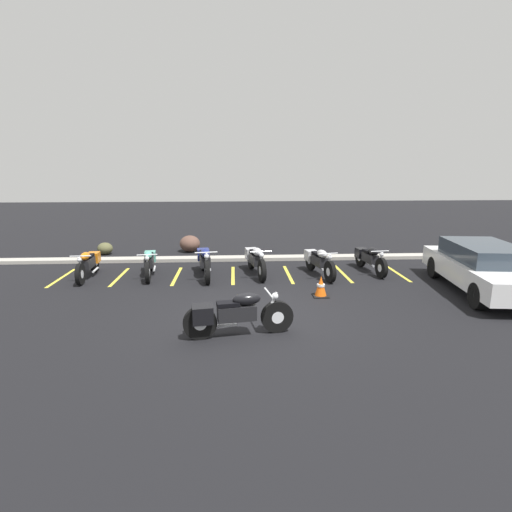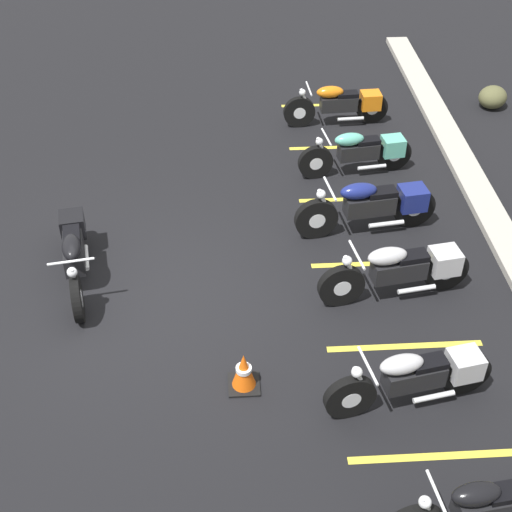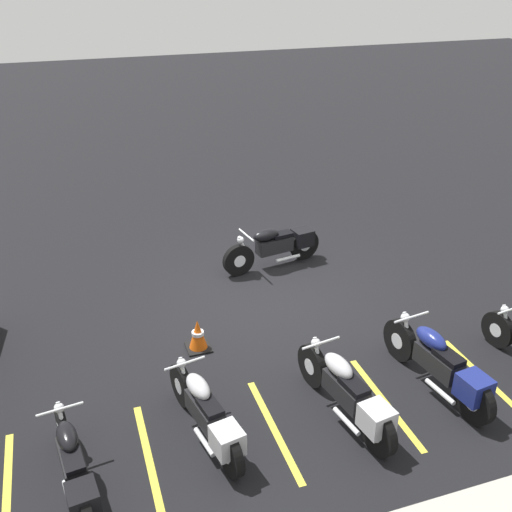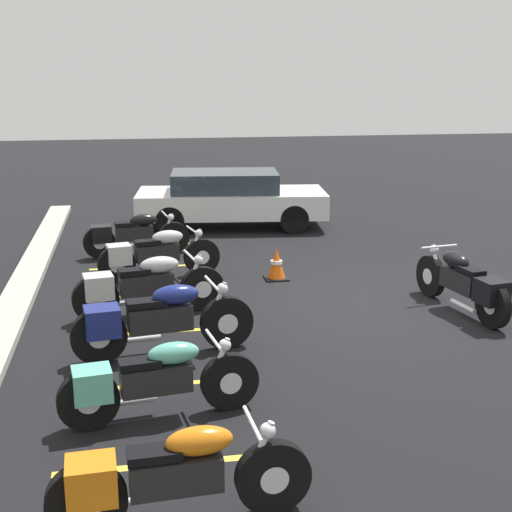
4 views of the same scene
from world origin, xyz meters
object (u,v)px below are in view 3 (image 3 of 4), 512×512
object	(u,v)px
parked_bike_5	(74,467)
parked_bike_4	(207,414)
parked_bike_3	(348,393)
traffic_cone	(198,335)
motorcycle_black_featured	(277,245)
parked_bike_2	(441,365)

from	to	relation	value
parked_bike_5	parked_bike_4	bearing A→B (deg)	-85.40
parked_bike_3	traffic_cone	bearing A→B (deg)	24.96
parked_bike_3	parked_bike_4	bearing A→B (deg)	73.79
parked_bike_3	traffic_cone	world-z (taller)	parked_bike_3
motorcycle_black_featured	parked_bike_3	bearing A→B (deg)	72.35
parked_bike_2	parked_bike_4	xyz separation A→B (m)	(3.52, -0.12, -0.04)
parked_bike_2	parked_bike_4	world-z (taller)	parked_bike_2
parked_bike_2	parked_bike_5	size ratio (longest dim) A/B	1.12
motorcycle_black_featured	parked_bike_2	xyz separation A→B (m)	(-0.88, 4.57, 0.02)
parked_bike_2	parked_bike_5	distance (m)	5.26
motorcycle_black_featured	parked_bike_3	world-z (taller)	parked_bike_3
parked_bike_4	motorcycle_black_featured	bearing A→B (deg)	-41.56
parked_bike_3	parked_bike_4	world-z (taller)	parked_bike_3
parked_bike_2	traffic_cone	size ratio (longest dim) A/B	4.21
parked_bike_4	traffic_cone	distance (m)	2.13
motorcycle_black_featured	parked_bike_5	size ratio (longest dim) A/B	1.07
parked_bike_3	parked_bike_4	distance (m)	1.96
parked_bike_3	parked_bike_4	size ratio (longest dim) A/B	1.05
motorcycle_black_featured	traffic_cone	distance (m)	3.29
motorcycle_black_featured	parked_bike_5	world-z (taller)	motorcycle_black_featured
motorcycle_black_featured	parked_bike_4	bearing A→B (deg)	50.08
parked_bike_3	parked_bike_5	size ratio (longest dim) A/B	1.08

